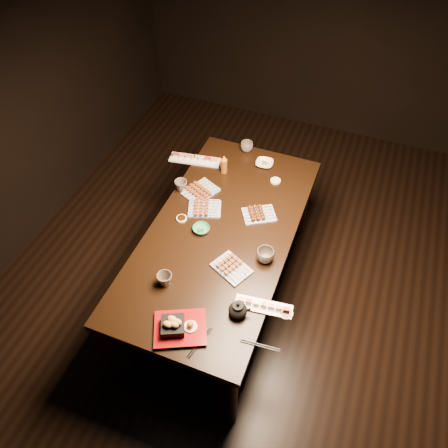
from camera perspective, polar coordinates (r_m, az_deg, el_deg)
The scene contains 23 objects.
ground at distance 3.35m, azimuth 3.77°, elevation -11.41°, with size 5.00×5.00×0.00m, color black.
dining_table at distance 3.11m, azimuth -0.33°, elevation -5.50°, with size 0.90×1.80×0.75m, color black.
sushi_platter_near at distance 2.48m, azimuth 5.20°, elevation -10.53°, with size 0.32×0.09×0.04m, color white, non-canonical shape.
sushi_platter_far at distance 3.31m, azimuth -3.83°, elevation 8.58°, with size 0.38×0.11×0.05m, color white, non-canonical shape.
yakitori_plate_center at distance 2.93m, azimuth -2.56°, elevation 2.26°, with size 0.22×0.16×0.06m, color #828EB6, non-canonical shape.
yakitori_plate_right at distance 2.61m, azimuth 1.00°, elevation -5.54°, with size 0.22×0.16×0.06m, color #828EB6, non-canonical shape.
yakitori_plate_left at distance 3.05m, azimuth -3.06°, elevation 4.50°, with size 0.23×0.17×0.06m, color #828EB6, non-canonical shape.
tsukune_plate at distance 2.90m, azimuth 4.62°, elevation 1.47°, with size 0.21×0.15×0.05m, color #828EB6, non-canonical shape.
edamame_bowl_green at distance 2.81m, azimuth -2.98°, elevation -0.68°, with size 0.11×0.11×0.03m, color #2E8D63.
edamame_bowl_cream at distance 3.28m, azimuth 5.31°, elevation 7.86°, with size 0.13×0.13×0.03m, color beige.
tempura_tray at distance 2.38m, azimuth -5.80°, elevation -12.98°, with size 0.28×0.22×0.10m, color black, non-canonical shape.
teacup_near_left at distance 2.56m, azimuth -7.74°, elevation -7.17°, with size 0.09×0.09×0.08m, color #51483E.
teacup_mid_right at distance 2.65m, azimuth 5.42°, elevation -4.10°, with size 0.11×0.11×0.09m, color #51483E.
teacup_far_left at distance 3.07m, azimuth -5.63°, elevation 5.01°, with size 0.09×0.09×0.08m, color #51483E.
teacup_far_right at distance 3.39m, azimuth 2.99°, elevation 10.06°, with size 0.10×0.10×0.08m, color #51483E.
teapot at distance 2.42m, azimuth 1.82°, elevation -11.01°, with size 0.12×0.12×0.10m, color black, non-canonical shape.
condiment_bottle at distance 3.18m, azimuth -0.00°, elevation 7.84°, with size 0.05×0.05×0.15m, color brown.
sauce_dish_west at distance 2.90m, azimuth -5.56°, elevation 0.72°, with size 0.07×0.07×0.01m, color white.
sauce_dish_east at distance 3.16m, azimuth 6.74°, elevation 5.62°, with size 0.07×0.07×0.01m, color white.
sauce_dish_se at distance 2.48m, azimuth 8.09°, elevation -11.47°, with size 0.08×0.08×0.01m, color white.
sauce_dish_nw at distance 3.33m, azimuth -4.63°, elevation 8.37°, with size 0.08×0.08×0.01m, color white.
chopsticks_near at distance 2.38m, azimuth -3.17°, elevation -15.19°, with size 0.21×0.02×0.01m, color black, non-canonical shape.
chopsticks_se at distance 2.38m, azimuth 4.72°, elevation -15.52°, with size 0.21×0.02×0.01m, color black, non-canonical shape.
Camera 1 is at (0.41, -1.65, 2.88)m, focal length 35.00 mm.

